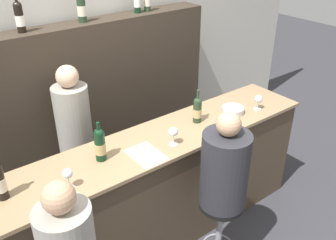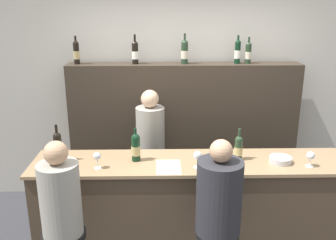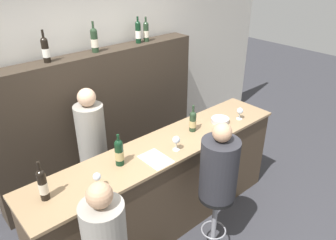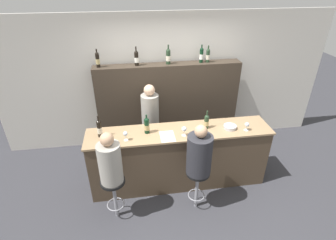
{
  "view_description": "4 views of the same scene",
  "coord_description": "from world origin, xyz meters",
  "px_view_note": "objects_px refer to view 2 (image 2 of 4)",
  "views": [
    {
      "loc": [
        -1.49,
        -1.79,
        2.61
      ],
      "look_at": [
        0.01,
        0.17,
        1.25
      ],
      "focal_mm": 40.0,
      "sensor_mm": 36.0,
      "label": 1
    },
    {
      "loc": [
        -0.28,
        -2.83,
        2.43
      ],
      "look_at": [
        -0.21,
        0.28,
        1.43
      ],
      "focal_mm": 40.0,
      "sensor_mm": 36.0,
      "label": 2
    },
    {
      "loc": [
        -1.79,
        -1.82,
        2.77
      ],
      "look_at": [
        0.12,
        0.35,
        1.25
      ],
      "focal_mm": 35.0,
      "sensor_mm": 36.0,
      "label": 3
    },
    {
      "loc": [
        -0.69,
        -3.09,
        3.19
      ],
      "look_at": [
        -0.2,
        0.19,
        1.29
      ],
      "focal_mm": 28.0,
      "sensor_mm": 36.0,
      "label": 4
    }
  ],
  "objects_px": {
    "metal_bowl": "(280,160)",
    "bartender": "(151,161)",
    "wine_bottle_backbar_0": "(76,52)",
    "wine_bottle_backbar_1": "(135,52)",
    "wine_bottle_backbar_2": "(184,52)",
    "wine_bottle_counter_0": "(58,147)",
    "guest_seated_left": "(60,195)",
    "wine_bottle_counter_1": "(136,147)",
    "wine_glass_0": "(97,157)",
    "wine_bottle_backbar_4": "(248,53)",
    "guest_seated_right": "(219,194)",
    "wine_glass_1": "(198,156)",
    "wine_glass_2": "(311,156)",
    "wine_bottle_backbar_3": "(238,52)",
    "wine_bottle_counter_2": "(239,148)"
  },
  "relations": [
    {
      "from": "wine_glass_1",
      "to": "metal_bowl",
      "type": "distance_m",
      "value": 0.76
    },
    {
      "from": "wine_glass_0",
      "to": "bartender",
      "type": "relative_size",
      "value": 0.1
    },
    {
      "from": "wine_bottle_backbar_4",
      "to": "guest_seated_right",
      "type": "relative_size",
      "value": 0.39
    },
    {
      "from": "wine_bottle_backbar_0",
      "to": "metal_bowl",
      "type": "relative_size",
      "value": 1.59
    },
    {
      "from": "wine_bottle_backbar_3",
      "to": "guest_seated_right",
      "type": "relative_size",
      "value": 0.42
    },
    {
      "from": "wine_bottle_backbar_2",
      "to": "wine_bottle_backbar_3",
      "type": "relative_size",
      "value": 1.07
    },
    {
      "from": "wine_bottle_counter_0",
      "to": "wine_bottle_backbar_3",
      "type": "xyz_separation_m",
      "value": [
        1.8,
        1.15,
        0.69
      ]
    },
    {
      "from": "wine_bottle_counter_0",
      "to": "guest_seated_left",
      "type": "xyz_separation_m",
      "value": [
        0.16,
        -0.6,
        -0.16
      ]
    },
    {
      "from": "wine_glass_1",
      "to": "wine_glass_0",
      "type": "bearing_deg",
      "value": 180.0
    },
    {
      "from": "wine_bottle_counter_0",
      "to": "bartender",
      "type": "height_order",
      "value": "bartender"
    },
    {
      "from": "wine_bottle_backbar_1",
      "to": "bartender",
      "type": "distance_m",
      "value": 1.25
    },
    {
      "from": "metal_bowl",
      "to": "wine_bottle_backbar_1",
      "type": "bearing_deg",
      "value": 137.94
    },
    {
      "from": "wine_bottle_backbar_1",
      "to": "wine_glass_2",
      "type": "relative_size",
      "value": 2.38
    },
    {
      "from": "wine_glass_1",
      "to": "guest_seated_left",
      "type": "bearing_deg",
      "value": -157.77
    },
    {
      "from": "wine_bottle_counter_0",
      "to": "wine_bottle_backbar_2",
      "type": "bearing_deg",
      "value": 43.99
    },
    {
      "from": "wine_glass_2",
      "to": "metal_bowl",
      "type": "xyz_separation_m",
      "value": [
        -0.23,
        0.09,
        -0.07
      ]
    },
    {
      "from": "metal_bowl",
      "to": "bartender",
      "type": "relative_size",
      "value": 0.13
    },
    {
      "from": "wine_bottle_backbar_1",
      "to": "wine_glass_1",
      "type": "height_order",
      "value": "wine_bottle_backbar_1"
    },
    {
      "from": "wine_bottle_backbar_4",
      "to": "guest_seated_left",
      "type": "relative_size",
      "value": 0.39
    },
    {
      "from": "wine_bottle_backbar_4",
      "to": "bartender",
      "type": "bearing_deg",
      "value": -159.13
    },
    {
      "from": "wine_bottle_counter_0",
      "to": "wine_bottle_backbar_2",
      "type": "height_order",
      "value": "wine_bottle_backbar_2"
    },
    {
      "from": "wine_glass_2",
      "to": "wine_bottle_backbar_2",
      "type": "bearing_deg",
      "value": 128.01
    },
    {
      "from": "wine_bottle_backbar_3",
      "to": "wine_glass_0",
      "type": "height_order",
      "value": "wine_bottle_backbar_3"
    },
    {
      "from": "wine_bottle_counter_0",
      "to": "wine_bottle_counter_1",
      "type": "distance_m",
      "value": 0.7
    },
    {
      "from": "wine_bottle_backbar_1",
      "to": "wine_bottle_backbar_3",
      "type": "height_order",
      "value": "wine_bottle_backbar_1"
    },
    {
      "from": "wine_bottle_backbar_4",
      "to": "metal_bowl",
      "type": "bearing_deg",
      "value": -86.96
    },
    {
      "from": "wine_bottle_backbar_0",
      "to": "guest_seated_right",
      "type": "relative_size",
      "value": 0.41
    },
    {
      "from": "wine_bottle_backbar_0",
      "to": "wine_bottle_backbar_2",
      "type": "relative_size",
      "value": 0.93
    },
    {
      "from": "wine_bottle_backbar_2",
      "to": "wine_bottle_backbar_4",
      "type": "relative_size",
      "value": 1.13
    },
    {
      "from": "wine_bottle_backbar_1",
      "to": "wine_bottle_backbar_0",
      "type": "bearing_deg",
      "value": 180.0
    },
    {
      "from": "wine_bottle_backbar_2",
      "to": "bartender",
      "type": "relative_size",
      "value": 0.22
    },
    {
      "from": "wine_bottle_counter_1",
      "to": "wine_bottle_backbar_2",
      "type": "relative_size",
      "value": 0.91
    },
    {
      "from": "wine_bottle_backbar_1",
      "to": "metal_bowl",
      "type": "distance_m",
      "value": 1.99
    },
    {
      "from": "wine_bottle_counter_2",
      "to": "wine_bottle_backbar_0",
      "type": "relative_size",
      "value": 0.94
    },
    {
      "from": "wine_bottle_counter_0",
      "to": "wine_glass_0",
      "type": "height_order",
      "value": "wine_bottle_counter_0"
    },
    {
      "from": "wine_glass_2",
      "to": "guest_seated_left",
      "type": "relative_size",
      "value": 0.18
    },
    {
      "from": "bartender",
      "to": "wine_glass_0",
      "type": "bearing_deg",
      "value": -116.04
    },
    {
      "from": "wine_bottle_counter_1",
      "to": "guest_seated_left",
      "type": "distance_m",
      "value": 0.82
    },
    {
      "from": "wine_bottle_counter_1",
      "to": "wine_glass_2",
      "type": "xyz_separation_m",
      "value": [
        1.53,
        -0.16,
        -0.03
      ]
    },
    {
      "from": "wine_bottle_counter_0",
      "to": "wine_glass_2",
      "type": "distance_m",
      "value": 2.23
    },
    {
      "from": "wine_bottle_counter_1",
      "to": "wine_bottle_backbar_1",
      "type": "relative_size",
      "value": 0.93
    },
    {
      "from": "wine_bottle_backbar_4",
      "to": "metal_bowl",
      "type": "xyz_separation_m",
      "value": [
        0.07,
        -1.22,
        -0.79
      ]
    },
    {
      "from": "wine_bottle_backbar_1",
      "to": "guest_seated_left",
      "type": "xyz_separation_m",
      "value": [
        -0.48,
        -1.76,
        -0.84
      ]
    },
    {
      "from": "wine_bottle_backbar_0",
      "to": "wine_glass_0",
      "type": "bearing_deg",
      "value": -72.96
    },
    {
      "from": "wine_bottle_backbar_4",
      "to": "wine_glass_0",
      "type": "relative_size",
      "value": 2.03
    },
    {
      "from": "wine_bottle_backbar_3",
      "to": "wine_glass_1",
      "type": "bearing_deg",
      "value": -113.31
    },
    {
      "from": "wine_bottle_backbar_0",
      "to": "wine_bottle_backbar_2",
      "type": "xyz_separation_m",
      "value": [
        1.22,
        0.0,
        0.0
      ]
    },
    {
      "from": "wine_bottle_backbar_2",
      "to": "wine_glass_2",
      "type": "height_order",
      "value": "wine_bottle_backbar_2"
    },
    {
      "from": "wine_bottle_backbar_0",
      "to": "bartender",
      "type": "relative_size",
      "value": 0.21
    },
    {
      "from": "metal_bowl",
      "to": "guest_seated_right",
      "type": "bearing_deg",
      "value": -139.8
    }
  ]
}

